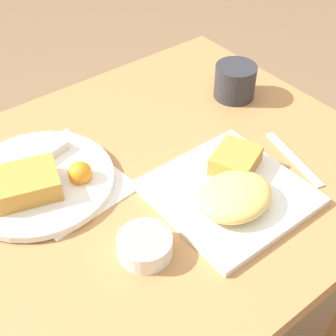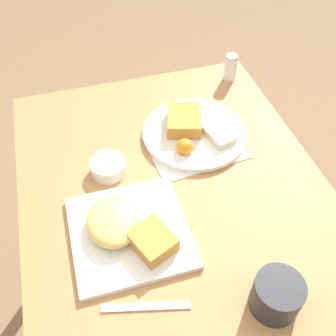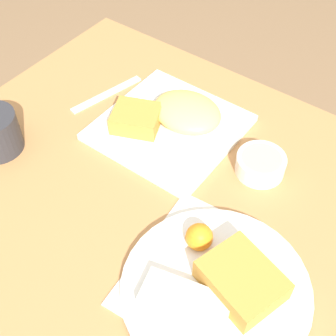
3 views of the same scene
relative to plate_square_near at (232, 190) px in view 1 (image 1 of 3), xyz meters
The scene contains 7 objects.
dining_table 0.21m from the plate_square_near, 124.31° to the left, with size 0.95×0.74×0.72m.
menu_card 0.32m from the plate_square_near, 133.06° to the left, with size 0.21×0.26×0.00m.
plate_square_near is the anchor object (origin of this frame).
plate_oval_far 0.36m from the plate_square_near, 137.16° to the left, with size 0.28×0.28×0.05m.
sauce_ramekin 0.20m from the plate_square_near, behind, with size 0.09×0.09×0.04m.
butter_knife 0.17m from the plate_square_near, ahead, with size 0.06×0.17×0.00m.
coffee_mug 0.34m from the plate_square_near, 45.32° to the left, with size 0.09×0.09×0.08m.
Camera 1 is at (-0.36, -0.54, 1.34)m, focal length 50.00 mm.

